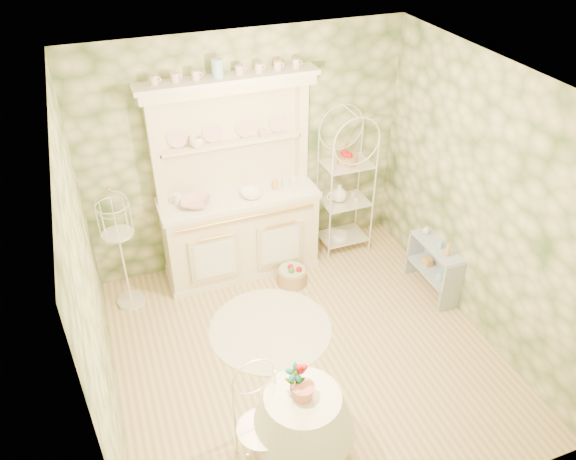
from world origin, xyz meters
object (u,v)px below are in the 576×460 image
object	(u,v)px
kitchen_dresser	(238,184)
birdcage_stand	(120,246)
floor_basket	(292,275)
bakers_rack	(345,188)
side_shelf	(433,269)
cafe_chair	(262,424)
round_table	(302,424)

from	to	relation	value
kitchen_dresser	birdcage_stand	world-z (taller)	kitchen_dresser
birdcage_stand	floor_basket	world-z (taller)	birdcage_stand
floor_basket	bakers_rack	bearing A→B (deg)	28.93
side_shelf	birdcage_stand	bearing A→B (deg)	158.78
side_shelf	birdcage_stand	distance (m)	3.38
side_shelf	kitchen_dresser	bearing A→B (deg)	144.89
side_shelf	cafe_chair	size ratio (longest dim) A/B	0.69
side_shelf	round_table	size ratio (longest dim) A/B	0.89
round_table	kitchen_dresser	bearing A→B (deg)	84.32
floor_basket	birdcage_stand	bearing A→B (deg)	170.03
round_table	floor_basket	distance (m)	2.23
kitchen_dresser	side_shelf	bearing A→B (deg)	-30.72
bakers_rack	side_shelf	world-z (taller)	bakers_rack
round_table	cafe_chair	size ratio (longest dim) A/B	0.78
round_table	birdcage_stand	size ratio (longest dim) A/B	0.52
kitchen_dresser	birdcage_stand	xyz separation A→B (m)	(-1.32, -0.15, -0.38)
birdcage_stand	floor_basket	xyz separation A→B (m)	(1.78, -0.31, -0.65)
kitchen_dresser	side_shelf	xyz separation A→B (m)	(1.88, -1.12, -0.85)
round_table	cafe_chair	xyz separation A→B (m)	(-0.32, 0.02, 0.11)
bakers_rack	side_shelf	bearing A→B (deg)	-63.30
round_table	bakers_rack	bearing A→B (deg)	58.69
kitchen_dresser	floor_basket	size ratio (longest dim) A/B	6.51
bakers_rack	floor_basket	distance (m)	1.21
birdcage_stand	cafe_chair	bearing A→B (deg)	-72.66
side_shelf	floor_basket	bearing A→B (deg)	150.85
kitchen_dresser	bakers_rack	size ratio (longest dim) A/B	1.36
round_table	birdcage_stand	world-z (taller)	birdcage_stand
birdcage_stand	floor_basket	bearing A→B (deg)	-9.97
round_table	cafe_chair	world-z (taller)	cafe_chair
birdcage_stand	side_shelf	bearing A→B (deg)	-16.84
cafe_chair	floor_basket	world-z (taller)	cafe_chair
birdcage_stand	floor_basket	size ratio (longest dim) A/B	4.33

